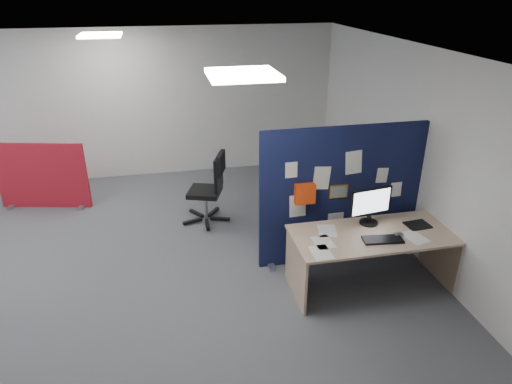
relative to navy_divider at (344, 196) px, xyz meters
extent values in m
plane|color=#55585D|center=(-3.47, 0.02, -0.92)|extent=(9.00, 9.00, 0.00)
cube|color=white|center=(-3.47, 0.02, 1.78)|extent=(9.00, 7.00, 0.02)
cube|color=silver|center=(-3.47, 3.52, 0.43)|extent=(9.00, 0.02, 2.70)
cube|color=silver|center=(1.03, 0.02, 0.43)|extent=(0.02, 7.00, 2.70)
cube|color=white|center=(-1.47, -0.98, 1.75)|extent=(0.60, 0.60, 0.04)
cube|color=white|center=(-2.97, 2.52, 1.75)|extent=(0.60, 0.60, 0.04)
cube|color=#100E36|center=(0.01, 0.00, 0.00)|extent=(2.23, 0.06, 1.84)
cube|color=#97989C|center=(-0.95, 0.00, -0.90)|extent=(0.08, 0.30, 0.04)
cube|color=#97989C|center=(0.98, 0.00, -0.90)|extent=(0.08, 0.30, 0.04)
cube|color=white|center=(-0.72, -0.03, 0.43)|extent=(0.15, 0.01, 0.20)
cube|color=white|center=(-0.33, -0.03, 0.29)|extent=(0.21, 0.01, 0.30)
cube|color=white|center=(0.08, -0.03, 0.46)|extent=(0.21, 0.01, 0.30)
cube|color=white|center=(0.48, -0.03, 0.25)|extent=(0.15, 0.01, 0.20)
cube|color=white|center=(-0.62, -0.03, -0.06)|extent=(0.21, 0.01, 0.30)
cube|color=white|center=(0.33, -0.03, -0.09)|extent=(0.21, 0.01, 0.30)
cube|color=white|center=(0.70, -0.03, 0.04)|extent=(0.15, 0.01, 0.20)
cube|color=white|center=(-0.10, -0.03, -0.37)|extent=(0.21, 0.01, 0.30)
cube|color=gold|center=(-0.09, -0.03, 0.08)|extent=(0.24, 0.01, 0.18)
cube|color=#F4410F|center=(-0.55, -0.08, 0.12)|extent=(0.25, 0.10, 0.25)
cube|color=tan|center=(0.11, -0.68, -0.20)|extent=(1.91, 0.85, 0.03)
cube|color=tan|center=(-0.81, -0.68, -0.57)|extent=(0.03, 0.78, 0.70)
cube|color=tan|center=(1.04, -0.68, -0.57)|extent=(0.03, 0.78, 0.70)
cube|color=tan|center=(0.11, -0.28, -0.37)|extent=(1.72, 0.02, 0.30)
cylinder|color=black|center=(0.16, -0.43, -0.18)|extent=(0.22, 0.22, 0.02)
cube|color=black|center=(0.16, -0.43, -0.11)|extent=(0.05, 0.04, 0.11)
cube|color=black|center=(0.16, -0.43, 0.11)|extent=(0.53, 0.11, 0.33)
cube|color=white|center=(0.16, -0.45, 0.11)|extent=(0.49, 0.07, 0.29)
cube|color=black|center=(0.15, -0.84, -0.17)|extent=(0.47, 0.23, 0.02)
cube|color=#97989C|center=(0.37, -0.78, -0.17)|extent=(0.10, 0.06, 0.03)
cube|color=black|center=(0.72, -0.60, -0.18)|extent=(0.30, 0.24, 0.01)
cube|color=#B1162F|center=(-4.16, 2.43, -0.37)|extent=(1.44, 0.37, 1.10)
cube|color=#97989C|center=(-4.74, 2.43, -0.90)|extent=(0.08, 0.30, 0.04)
cube|color=#97989C|center=(-3.57, 2.43, -0.90)|extent=(0.08, 0.30, 0.04)
cube|color=black|center=(-1.43, 1.33, -0.88)|extent=(0.31, 0.15, 0.04)
cube|color=black|center=(-1.51, 1.59, -0.88)|extent=(0.23, 0.28, 0.04)
cube|color=black|center=(-1.77, 1.59, -0.88)|extent=(0.22, 0.28, 0.04)
cube|color=black|center=(-1.86, 1.34, -0.88)|extent=(0.31, 0.14, 0.04)
cube|color=black|center=(-1.65, 1.18, -0.88)|extent=(0.06, 0.31, 0.04)
cylinder|color=#97989C|center=(-1.64, 1.41, -0.66)|extent=(0.06, 0.06, 0.43)
cube|color=black|center=(-1.64, 1.41, -0.43)|extent=(0.60, 0.60, 0.07)
cube|color=black|center=(-1.43, 1.33, -0.10)|extent=(0.19, 0.42, 0.51)
cube|color=black|center=(-1.39, 1.32, 0.05)|extent=(0.19, 0.39, 0.31)
cube|color=white|center=(-0.52, -0.74, -0.18)|extent=(0.23, 0.32, 0.00)
cube|color=white|center=(-0.39, -0.50, -0.18)|extent=(0.27, 0.34, 0.00)
cube|color=white|center=(0.54, -0.86, -0.18)|extent=(0.27, 0.34, 0.00)
cube|color=white|center=(-0.62, -0.94, -0.18)|extent=(0.21, 0.30, 0.00)
camera|label=1|loc=(-2.18, -4.90, 2.49)|focal=32.00mm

